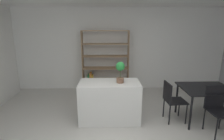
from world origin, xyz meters
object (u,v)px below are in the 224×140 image
object	(u,v)px
kitchen_island	(110,101)
open_bookshelf	(103,65)
dining_chair_island_side	(172,98)
potted_plant_on_island	(120,70)
dining_table	(206,91)
dining_chair_near	(217,106)

from	to	relation	value
kitchen_island	open_bookshelf	xyz separation A→B (m)	(-0.19, 1.82, 0.43)
open_bookshelf	dining_chair_island_side	size ratio (longest dim) A/B	2.17
potted_plant_on_island	dining_chair_island_side	size ratio (longest dim) A/B	0.51
potted_plant_on_island	dining_table	world-z (taller)	potted_plant_on_island
kitchen_island	dining_table	xyz separation A→B (m)	(2.12, -0.07, 0.25)
potted_plant_on_island	dining_table	xyz separation A→B (m)	(1.89, -0.05, -0.48)
open_bookshelf	dining_chair_island_side	xyz separation A→B (m)	(1.56, -1.89, -0.33)
kitchen_island	dining_chair_island_side	distance (m)	1.37
kitchen_island	dining_chair_near	xyz separation A→B (m)	(2.12, -0.53, 0.12)
dining_table	dining_chair_near	world-z (taller)	dining_chair_near
kitchen_island	dining_table	world-z (taller)	kitchen_island
dining_chair_island_side	dining_chair_near	world-z (taller)	dining_chair_near
potted_plant_on_island	dining_chair_near	xyz separation A→B (m)	(1.89, -0.51, -0.60)
kitchen_island	dining_chair_island_side	world-z (taller)	dining_chair_island_side
open_bookshelf	dining_chair_near	bearing A→B (deg)	-45.52
dining_table	dining_chair_island_side	xyz separation A→B (m)	(-0.75, -0.01, -0.15)
kitchen_island	open_bookshelf	distance (m)	1.88
dining_chair_island_side	dining_chair_near	xyz separation A→B (m)	(0.75, -0.46, 0.03)
dining_table	potted_plant_on_island	bearing A→B (deg)	178.63
dining_table	dining_chair_near	distance (m)	0.48
dining_chair_island_side	kitchen_island	bearing A→B (deg)	83.65
dining_chair_island_side	dining_chair_near	size ratio (longest dim) A/B	0.94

